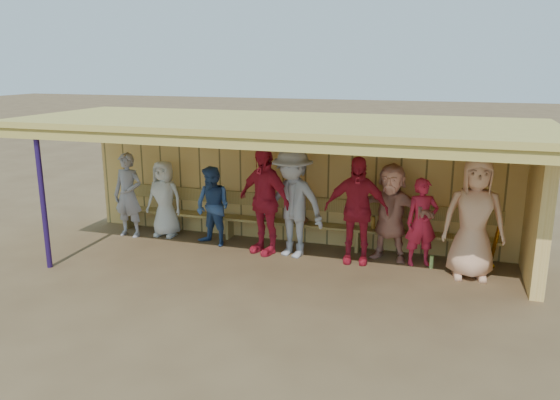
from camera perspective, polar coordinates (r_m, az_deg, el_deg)
The scene contains 13 objects.
ground at distance 9.67m, azimuth -0.64°, elevation -6.53°, with size 90.00×90.00×0.00m, color brown.
player_a at distance 11.32m, azimuth -15.57°, elevation 0.50°, with size 0.62×0.41×1.70m, color gray.
player_b at distance 11.18m, azimuth -11.99°, elevation 0.15°, with size 0.76×0.49×1.55m, color silver.
player_c at distance 10.44m, azimuth -7.02°, elevation -0.68°, with size 0.74×0.58×1.53m, color #33538D.
player_d at distance 9.90m, azimuth -1.70°, elevation -0.07°, with size 1.15×0.48×1.97m, color red.
player_e at distance 9.72m, azimuth 1.32°, elevation -0.30°, with size 1.28×0.74×1.98m, color #9C9DA4.
player_f at distance 9.78m, azimuth 11.46°, elevation -1.24°, with size 1.61×0.51×1.73m, color tan.
player_g at distance 9.64m, azimuth 14.59°, elevation -2.27°, with size 0.56×0.37×1.53m, color red.
player_h at distance 9.26m, azimuth 19.61°, elevation -1.81°, with size 0.98×0.63×2.00m, color #E4A780.
player_extra at distance 9.52m, azimuth 7.97°, elevation -1.05°, with size 1.10×0.46×1.89m, color red.
dugout_structure at distance 9.75m, azimuth 2.79°, elevation 3.97°, with size 8.80×3.20×2.50m.
bench at distance 10.52m, azimuth 1.28°, elevation -1.80°, with size 7.60×0.34×0.93m.
dugout_equipment at distance 10.46m, azimuth 0.11°, elevation -2.10°, with size 6.51×0.62×0.80m.
Camera 1 is at (2.87, -8.59, 3.40)m, focal length 35.00 mm.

